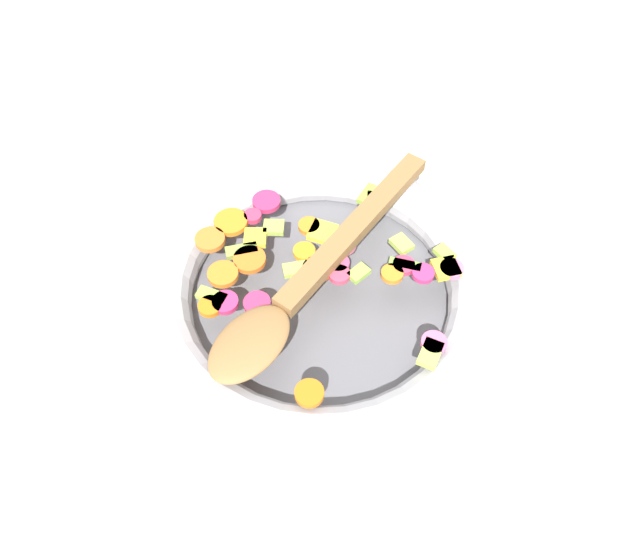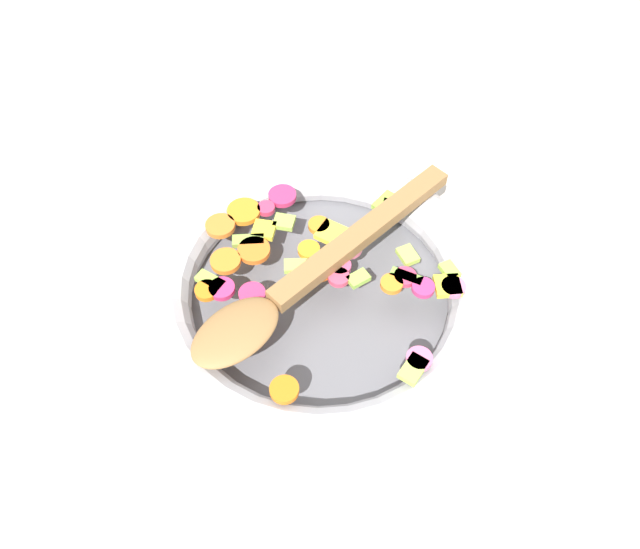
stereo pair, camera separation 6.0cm
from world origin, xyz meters
The scene contains 4 objects.
ground_plane centered at (0.00, 0.00, 0.00)m, with size 4.00×4.00×0.00m, color beige.
skillet centered at (0.00, 0.00, 0.02)m, with size 0.36×0.36×0.05m.
chopped_vegetables centered at (0.01, -0.01, 0.05)m, with size 0.25×0.27×0.01m.
wooden_spoon centered at (0.02, 0.01, 0.06)m, with size 0.32×0.16×0.01m.
Camera 2 is at (0.13, 0.33, 0.54)m, focal length 35.00 mm.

